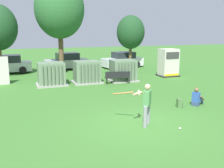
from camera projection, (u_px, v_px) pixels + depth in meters
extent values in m
plane|color=#3D752D|center=(139.00, 124.00, 10.86)|extent=(96.00, 96.00, 0.00)
cube|color=#9E9B93|center=(52.00, 84.00, 18.37)|extent=(2.10, 1.70, 0.12)
cube|color=slate|center=(51.00, 73.00, 18.20)|extent=(1.80, 1.40, 1.50)
cube|color=#5B7056|center=(43.00, 75.00, 17.29)|extent=(0.06, 0.12, 1.27)
cube|color=#5B7056|center=(47.00, 75.00, 17.37)|extent=(0.06, 0.12, 1.27)
cube|color=#5B7056|center=(51.00, 75.00, 17.46)|extent=(0.06, 0.12, 1.27)
cube|color=#5B7056|center=(55.00, 75.00, 17.54)|extent=(0.06, 0.12, 1.27)
cube|color=#5B7056|center=(58.00, 75.00, 17.63)|extent=(0.06, 0.12, 1.27)
cube|color=#5B7056|center=(62.00, 74.00, 17.71)|extent=(0.06, 0.12, 1.27)
cube|color=#9E9B93|center=(87.00, 82.00, 19.21)|extent=(2.10, 1.70, 0.12)
cube|color=slate|center=(87.00, 71.00, 19.04)|extent=(1.80, 1.40, 1.50)
cube|color=#5B7056|center=(81.00, 73.00, 18.13)|extent=(0.06, 0.12, 1.27)
cube|color=#5B7056|center=(84.00, 73.00, 18.22)|extent=(0.06, 0.12, 1.27)
cube|color=#5B7056|center=(88.00, 73.00, 18.30)|extent=(0.06, 0.12, 1.27)
cube|color=#5B7056|center=(91.00, 73.00, 18.39)|extent=(0.06, 0.12, 1.27)
cube|color=#5B7056|center=(95.00, 72.00, 18.47)|extent=(0.06, 0.12, 1.27)
cube|color=#5B7056|center=(98.00, 72.00, 18.56)|extent=(0.06, 0.12, 1.27)
cube|color=#9E9B93|center=(123.00, 80.00, 19.90)|extent=(2.10, 1.70, 0.12)
cube|color=slate|center=(123.00, 70.00, 19.73)|extent=(1.80, 1.40, 1.50)
cube|color=#5B7056|center=(119.00, 72.00, 18.82)|extent=(0.06, 0.12, 1.27)
cube|color=#5B7056|center=(122.00, 71.00, 18.91)|extent=(0.06, 0.12, 1.27)
cube|color=#5B7056|center=(125.00, 71.00, 18.99)|extent=(0.06, 0.12, 1.27)
cube|color=#5B7056|center=(128.00, 71.00, 19.08)|extent=(0.06, 0.12, 1.27)
cube|color=#5B7056|center=(132.00, 71.00, 19.16)|extent=(0.06, 0.12, 1.27)
cube|color=#5B7056|center=(135.00, 71.00, 19.25)|extent=(0.06, 0.12, 1.27)
cube|color=#262626|center=(168.00, 75.00, 22.02)|extent=(1.60, 1.40, 0.10)
cube|color=beige|center=(168.00, 62.00, 21.79)|extent=(1.40, 1.20, 2.20)
cube|color=#383838|center=(173.00, 55.00, 21.09)|extent=(1.19, 0.04, 0.55)
cube|color=yellow|center=(172.00, 75.00, 21.42)|extent=(1.33, 0.04, 0.16)
cube|color=black|center=(117.00, 78.00, 18.84)|extent=(1.84, 0.77, 0.05)
cube|color=black|center=(118.00, 75.00, 18.62)|extent=(1.77, 0.41, 0.44)
cylinder|color=black|center=(107.00, 81.00, 18.92)|extent=(0.06, 0.06, 0.42)
cylinder|color=black|center=(127.00, 80.00, 19.13)|extent=(0.06, 0.06, 0.42)
cylinder|color=black|center=(107.00, 81.00, 18.65)|extent=(0.06, 0.06, 0.42)
cylinder|color=black|center=(128.00, 81.00, 18.86)|extent=(0.06, 0.06, 0.42)
cylinder|color=gray|center=(145.00, 117.00, 10.34)|extent=(0.16, 0.16, 0.88)
cylinder|color=gray|center=(148.00, 114.00, 10.77)|extent=(0.16, 0.16, 0.88)
cube|color=#4C8C4C|center=(147.00, 98.00, 10.40)|extent=(0.45, 0.46, 0.60)
sphere|color=tan|center=(148.00, 87.00, 10.31)|extent=(0.23, 0.23, 0.23)
cylinder|color=tan|center=(138.00, 93.00, 10.43)|extent=(0.52, 0.34, 0.09)
cylinder|color=tan|center=(139.00, 92.00, 10.59)|extent=(0.29, 0.53, 0.09)
cylinder|color=#A5723F|center=(123.00, 93.00, 10.78)|extent=(0.67, 0.62, 0.21)
sphere|color=#A5723F|center=(132.00, 92.00, 10.61)|extent=(0.08, 0.08, 0.08)
sphere|color=white|center=(180.00, 128.00, 10.20)|extent=(0.09, 0.09, 0.09)
cube|color=#384C75|center=(196.00, 104.00, 13.39)|extent=(0.36, 0.41, 0.20)
cube|color=#3359B2|center=(196.00, 97.00, 13.31)|extent=(0.35, 0.42, 0.52)
sphere|color=brown|center=(197.00, 90.00, 13.23)|extent=(0.22, 0.22, 0.22)
cylinder|color=#384C75|center=(196.00, 100.00, 13.59)|extent=(0.46, 0.30, 0.13)
cylinder|color=#384C75|center=(198.00, 100.00, 13.74)|extent=(0.32, 0.23, 0.46)
cylinder|color=#384C75|center=(200.00, 101.00, 13.45)|extent=(0.46, 0.30, 0.13)
cylinder|color=#384C75|center=(202.00, 100.00, 13.60)|extent=(0.32, 0.23, 0.46)
cylinder|color=brown|center=(194.00, 96.00, 13.63)|extent=(0.41, 0.24, 0.32)
cylinder|color=brown|center=(202.00, 98.00, 13.31)|extent=(0.41, 0.24, 0.32)
cube|color=#4C723F|center=(179.00, 103.00, 13.08)|extent=(0.27, 0.36, 0.44)
cube|color=#3D5B33|center=(182.00, 104.00, 13.11)|extent=(0.11, 0.23, 0.22)
cylinder|color=brown|center=(1.00, 63.00, 20.97)|extent=(0.31, 0.31, 2.49)
cylinder|color=brown|center=(61.00, 54.00, 23.00)|extent=(0.43, 0.43, 3.45)
ellipsoid|color=#2D6633|center=(59.00, 9.00, 22.21)|extent=(4.25, 4.25, 5.05)
cylinder|color=brown|center=(130.00, 58.00, 25.97)|extent=(0.27, 0.27, 2.23)
ellipsoid|color=#1E4723|center=(131.00, 32.00, 25.45)|extent=(2.75, 2.75, 3.26)
cube|color=silver|center=(7.00, 67.00, 23.43)|extent=(4.21, 1.72, 0.80)
cube|color=#262B33|center=(8.00, 59.00, 23.34)|extent=(2.11, 1.57, 0.64)
cylinder|color=black|center=(23.00, 70.00, 23.15)|extent=(0.64, 0.22, 0.64)
cylinder|color=black|center=(22.00, 68.00, 24.71)|extent=(0.64, 0.22, 0.64)
cube|color=#B2B2B7|center=(66.00, 63.00, 25.75)|extent=(4.32, 2.01, 0.80)
cube|color=#262B33|center=(67.00, 56.00, 25.67)|extent=(2.21, 1.71, 0.64)
cylinder|color=black|center=(55.00, 68.00, 24.53)|extent=(0.65, 0.27, 0.64)
cylinder|color=black|center=(51.00, 66.00, 26.04)|extent=(0.65, 0.27, 0.64)
cylinder|color=black|center=(81.00, 66.00, 25.57)|extent=(0.65, 0.27, 0.64)
cylinder|color=black|center=(76.00, 64.00, 27.09)|extent=(0.65, 0.27, 0.64)
cube|color=silver|center=(122.00, 62.00, 26.93)|extent=(4.39, 2.24, 0.80)
cube|color=#262B33|center=(124.00, 55.00, 26.85)|extent=(2.29, 1.82, 0.64)
cylinder|color=black|center=(115.00, 66.00, 25.66)|extent=(0.66, 0.30, 0.64)
cylinder|color=black|center=(107.00, 64.00, 27.13)|extent=(0.66, 0.30, 0.64)
cylinder|color=black|center=(137.00, 65.00, 26.83)|extent=(0.66, 0.30, 0.64)
cylinder|color=black|center=(129.00, 63.00, 28.31)|extent=(0.66, 0.30, 0.64)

